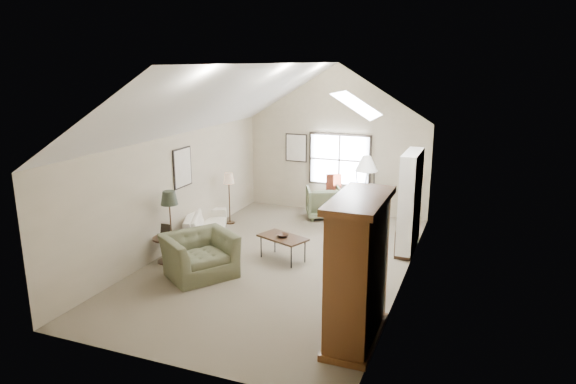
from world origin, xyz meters
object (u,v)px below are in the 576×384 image
(armoire, at_px, (358,271))
(armchair_far, at_px, (324,202))
(side_chair, at_px, (334,195))
(coffee_table, at_px, (283,248))
(side_table, at_px, (167,250))
(armchair_near, at_px, (200,255))
(sofa, at_px, (206,225))

(armoire, xyz_separation_m, armchair_far, (-2.30, 5.69, -0.69))
(armoire, distance_m, side_chair, 6.49)
(coffee_table, relative_size, side_table, 1.86)
(armoire, relative_size, side_table, 4.09)
(armchair_far, distance_m, coffee_table, 3.19)
(coffee_table, relative_size, side_chair, 0.94)
(armchair_near, bearing_deg, armoire, -74.32)
(side_table, height_order, side_chair, side_chair)
(armchair_near, bearing_deg, side_chair, 20.84)
(armchair_near, distance_m, armchair_far, 4.62)
(coffee_table, bearing_deg, armchair_far, 91.99)
(side_chair, bearing_deg, armchair_near, -126.52)
(armchair_near, relative_size, side_table, 2.36)
(armchair_far, bearing_deg, armchair_near, 51.57)
(coffee_table, height_order, side_chair, side_chair)
(armchair_near, distance_m, side_chair, 5.06)
(armchair_near, xyz_separation_m, armchair_far, (1.09, 4.49, -0.00))
(side_chair, bearing_deg, coffee_table, -113.02)
(coffee_table, distance_m, side_table, 2.40)
(armchair_far, bearing_deg, side_table, 38.56)
(armchair_near, relative_size, side_chair, 1.19)
(armoire, xyz_separation_m, armchair_near, (-3.39, 1.20, -0.69))
(armchair_near, bearing_deg, coffee_table, -7.24)
(armoire, bearing_deg, side_table, 160.61)
(armoire, height_order, armchair_near, armoire)
(side_chair, bearing_deg, side_table, -138.40)
(side_table, xyz_separation_m, side_chair, (2.25, 4.56, 0.26))
(armchair_far, distance_m, side_chair, 0.45)
(armchair_near, bearing_deg, armchair_far, 21.57)
(sofa, bearing_deg, side_chair, -61.80)
(armchair_near, bearing_deg, sofa, 62.32)
(sofa, height_order, side_table, sofa)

